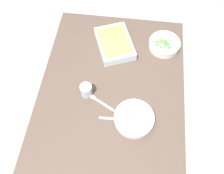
{
  "coord_description": "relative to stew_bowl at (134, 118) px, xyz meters",
  "views": [
    {
      "loc": [
        -0.75,
        -0.09,
        2.08
      ],
      "look_at": [
        0.0,
        0.0,
        0.74
      ],
      "focal_mm": 39.21,
      "sensor_mm": 36.0,
      "label": 1
    }
  ],
  "objects": [
    {
      "name": "baking_dish",
      "position": [
        0.53,
        0.18,
        0.0
      ],
      "size": [
        0.36,
        0.32,
        0.06
      ],
      "color": "silver",
      "rests_on": "dining_table"
    },
    {
      "name": "spoon_spare",
      "position": [
        0.1,
        0.22,
        -0.03
      ],
      "size": [
        0.1,
        0.16,
        0.01
      ],
      "color": "silver",
      "rests_on": "dining_table"
    },
    {
      "name": "spoon_by_stew",
      "position": [
        -0.0,
        0.09,
        -0.03
      ],
      "size": [
        0.03,
        0.18,
        0.01
      ],
      "color": "silver",
      "rests_on": "dining_table"
    },
    {
      "name": "stew_bowl",
      "position": [
        0.0,
        0.0,
        0.0
      ],
      "size": [
        0.23,
        0.23,
        0.06
      ],
      "color": "silver",
      "rests_on": "dining_table"
    },
    {
      "name": "dining_table",
      "position": [
        0.21,
        0.15,
        -0.12
      ],
      "size": [
        1.2,
        0.9,
        0.74
      ],
      "color": "#4C3D33",
      "rests_on": "ground_plane"
    },
    {
      "name": "broccoli_bowl",
      "position": [
        0.57,
        -0.16,
        -0.0
      ],
      "size": [
        0.21,
        0.21,
        0.07
      ],
      "color": "silver",
      "rests_on": "dining_table"
    },
    {
      "name": "drink_cup",
      "position": [
        0.14,
        0.3,
        0.01
      ],
      "size": [
        0.07,
        0.07,
        0.08
      ],
      "color": "#B2BCC6",
      "rests_on": "dining_table"
    },
    {
      "name": "ground_plane",
      "position": [
        0.21,
        0.15,
        -0.77
      ],
      "size": [
        6.0,
        6.0,
        0.0
      ],
      "primitive_type": "plane",
      "color": "#9E9389"
    },
    {
      "name": "spoon_by_broccoli",
      "position": [
        0.55,
        -0.12,
        -0.03
      ],
      "size": [
        0.1,
        0.16,
        0.01
      ],
      "color": "silver",
      "rests_on": "dining_table"
    }
  ]
}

